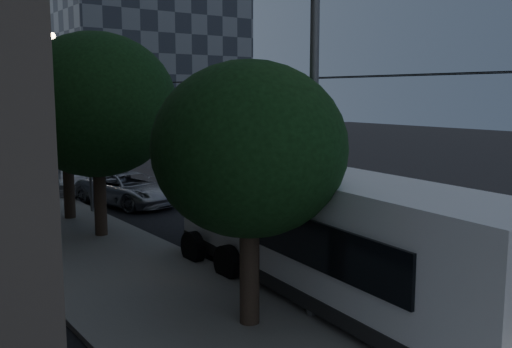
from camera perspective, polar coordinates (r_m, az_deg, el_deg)
The scene contains 15 objects.
ground at distance 20.08m, azimuth 8.85°, elevation -7.02°, with size 120.00×120.00×0.00m, color black.
tram_rails at distance 37.77m, azimuth -10.09°, elevation 0.09°, with size 4.52×90.00×0.02m.
overhead_wires at distance 34.88m, azimuth -21.39°, elevation 4.71°, with size 2.23×90.00×6.00m.
building_distant_right at distance 75.99m, azimuth -11.33°, elevation 13.11°, with size 22.00×18.00×24.00m, color #353A44.
trolleybus at distance 14.62m, azimuth 6.55°, elevation -5.75°, with size 3.81×12.57×5.63m.
pickup_silver at distance 27.26m, azimuth -12.72°, elevation -1.47°, with size 2.53×5.48×1.52m, color #A5A6AC.
car_white_a at distance 31.27m, azimuth -17.97°, elevation -0.46°, with size 1.78×4.43×1.51m, color silver.
car_white_b at distance 37.22m, azimuth -18.37°, elevation 0.63°, with size 1.74×4.29×1.24m, color white.
car_white_c at distance 40.89m, azimuth -22.33°, elevation 1.19°, with size 1.49×4.27×1.41m, color white.
tree_0 at distance 12.15m, azimuth -0.67°, elevation 2.43°, with size 4.21×4.21×5.92m.
tree_1 at distance 20.77m, azimuth -15.66°, elevation 6.65°, with size 5.61×5.61×7.32m.
tree_2 at distance 24.07m, azimuth -18.52°, elevation 5.87°, with size 3.99×3.99×6.27m.
tree_3 at distance 34.71m, azimuth -23.98°, elevation 5.71°, with size 4.08×4.08×6.03m.
streetlamp_near at distance 12.91m, azimuth 7.29°, elevation 12.16°, with size 2.46×0.44×10.21m.
streetlamp_far at distance 36.16m, azimuth -21.82°, elevation 7.96°, with size 2.21×0.44×8.98m.
Camera 1 is at (-13.70, -13.73, 5.22)m, focal length 40.00 mm.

